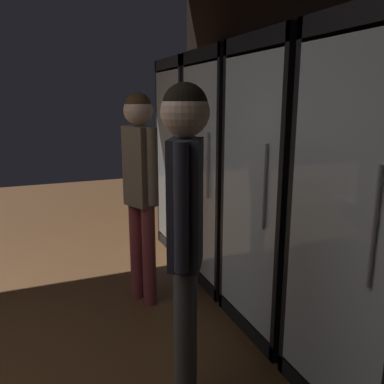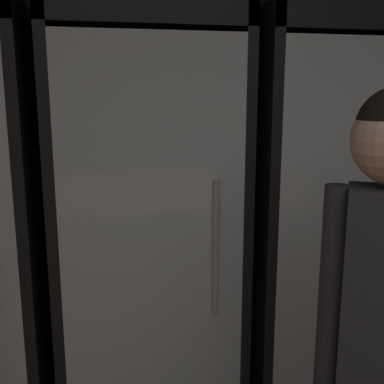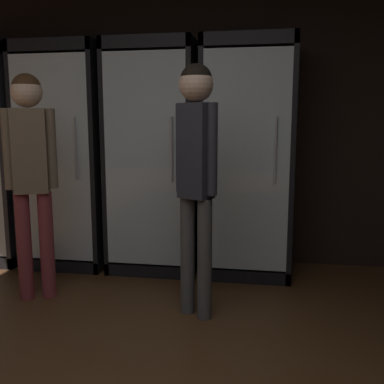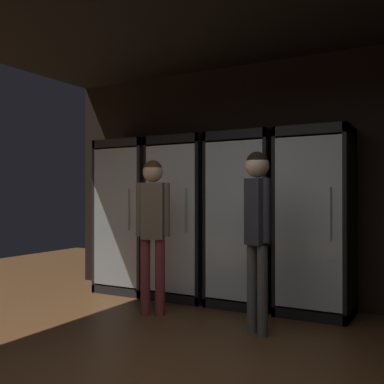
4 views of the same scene
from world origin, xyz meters
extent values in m
cube|color=black|center=(0.00, 3.03, 1.40)|extent=(6.00, 0.06, 2.80)
cube|color=#2B2B30|center=(-1.96, 2.96, 0.97)|extent=(0.74, 0.04, 1.94)
cube|color=#2B2B30|center=(-1.61, 2.68, 0.97)|extent=(0.04, 0.59, 1.94)
cube|color=white|center=(-1.96, 2.93, 0.97)|extent=(0.66, 0.02, 1.70)
cylinder|color=gray|center=(-1.74, 2.69, 0.22)|extent=(0.07, 0.07, 0.19)
cylinder|color=gray|center=(-1.74, 2.69, 0.36)|extent=(0.02, 0.02, 0.07)
cylinder|color=beige|center=(-1.74, 2.69, 0.22)|extent=(0.07, 0.07, 0.08)
cylinder|color=brown|center=(-1.79, 2.69, 0.80)|extent=(0.06, 0.06, 0.23)
cylinder|color=brown|center=(-1.79, 2.69, 0.96)|extent=(0.02, 0.02, 0.09)
cylinder|color=tan|center=(-1.79, 2.69, 0.81)|extent=(0.06, 0.06, 0.08)
cylinder|color=#9EAD99|center=(-1.74, 2.73, 1.35)|extent=(0.08, 0.08, 0.19)
cylinder|color=#9EAD99|center=(-1.74, 2.73, 1.48)|extent=(0.03, 0.03, 0.08)
cylinder|color=beige|center=(-1.74, 2.73, 1.35)|extent=(0.08, 0.08, 0.05)
cube|color=black|center=(-1.17, 2.96, 0.97)|extent=(0.74, 0.04, 1.94)
cube|color=black|center=(-1.51, 2.68, 0.97)|extent=(0.04, 0.59, 1.94)
cube|color=black|center=(-0.82, 2.68, 0.97)|extent=(0.04, 0.59, 1.94)
cube|color=black|center=(-1.17, 2.68, 1.89)|extent=(0.74, 0.59, 0.10)
cube|color=black|center=(-1.17, 2.68, 0.05)|extent=(0.74, 0.59, 0.10)
cube|color=white|center=(-1.17, 2.93, 0.97)|extent=(0.66, 0.02, 1.70)
cube|color=silver|center=(-1.17, 2.40, 0.97)|extent=(0.66, 0.02, 1.70)
cylinder|color=#B2B2B7|center=(-0.94, 2.37, 1.07)|extent=(0.02, 0.02, 0.50)
cube|color=silver|center=(-1.17, 2.68, 0.12)|extent=(0.64, 0.51, 0.02)
cylinder|color=brown|center=(-1.41, 2.69, 0.23)|extent=(0.07, 0.07, 0.20)
cylinder|color=brown|center=(-1.41, 2.69, 0.38)|extent=(0.03, 0.03, 0.10)
cylinder|color=white|center=(-1.41, 2.69, 0.20)|extent=(0.08, 0.08, 0.06)
cylinder|color=gray|center=(-1.25, 2.68, 0.24)|extent=(0.07, 0.07, 0.22)
cylinder|color=gray|center=(-1.25, 2.68, 0.38)|extent=(0.02, 0.02, 0.06)
cylinder|color=white|center=(-1.25, 2.68, 0.23)|extent=(0.07, 0.07, 0.06)
cylinder|color=#9EAD99|center=(-1.09, 2.66, 0.23)|extent=(0.07, 0.07, 0.21)
cylinder|color=#9EAD99|center=(-1.09, 2.66, 0.38)|extent=(0.02, 0.02, 0.08)
cylinder|color=#2D2D33|center=(-1.09, 2.66, 0.22)|extent=(0.07, 0.07, 0.08)
cylinder|color=#194723|center=(-0.93, 2.70, 0.22)|extent=(0.06, 0.06, 0.18)
cylinder|color=#194723|center=(-0.93, 2.70, 0.36)|extent=(0.02, 0.02, 0.09)
cylinder|color=tan|center=(-0.93, 2.70, 0.21)|extent=(0.06, 0.06, 0.07)
cube|color=silver|center=(-1.17, 2.68, 0.54)|extent=(0.64, 0.51, 0.02)
cylinder|color=#194723|center=(-1.33, 2.64, 0.64)|extent=(0.08, 0.08, 0.18)
cylinder|color=#194723|center=(-1.33, 2.64, 0.76)|extent=(0.03, 0.03, 0.06)
cylinder|color=white|center=(-1.33, 2.64, 0.63)|extent=(0.08, 0.08, 0.06)
cylinder|color=#336B38|center=(-1.01, 2.72, 0.65)|extent=(0.07, 0.07, 0.21)
cylinder|color=#336B38|center=(-1.01, 2.72, 0.79)|extent=(0.02, 0.02, 0.07)
cylinder|color=#2D2D33|center=(-1.01, 2.72, 0.63)|extent=(0.07, 0.07, 0.06)
cube|color=silver|center=(-1.17, 2.68, 0.96)|extent=(0.64, 0.51, 0.02)
cylinder|color=gray|center=(-1.39, 2.69, 1.07)|extent=(0.08, 0.08, 0.21)
cylinder|color=gray|center=(-1.39, 2.69, 1.21)|extent=(0.03, 0.03, 0.06)
cylinder|color=#2D2D33|center=(-1.39, 2.69, 1.04)|extent=(0.08, 0.08, 0.08)
cylinder|color=gray|center=(-1.17, 2.72, 1.07)|extent=(0.07, 0.07, 0.20)
cylinder|color=gray|center=(-1.17, 2.72, 1.22)|extent=(0.02, 0.02, 0.10)
cylinder|color=tan|center=(-1.17, 2.72, 1.05)|extent=(0.07, 0.07, 0.06)
cylinder|color=black|center=(-0.96, 2.72, 1.06)|extent=(0.06, 0.06, 0.18)
cylinder|color=black|center=(-0.96, 2.72, 1.19)|extent=(0.02, 0.02, 0.08)
cylinder|color=tan|center=(-0.96, 2.72, 1.04)|extent=(0.06, 0.06, 0.07)
cube|color=silver|center=(-1.17, 2.68, 1.38)|extent=(0.64, 0.51, 0.02)
cylinder|color=black|center=(-1.40, 2.73, 1.50)|extent=(0.06, 0.06, 0.22)
cylinder|color=black|center=(-1.40, 2.73, 1.66)|extent=(0.02, 0.02, 0.09)
cylinder|color=#2D2D33|center=(-1.40, 2.73, 1.49)|extent=(0.07, 0.07, 0.07)
cylinder|color=brown|center=(-1.25, 2.71, 1.51)|extent=(0.08, 0.08, 0.24)
cylinder|color=brown|center=(-1.25, 2.71, 1.66)|extent=(0.03, 0.03, 0.06)
cylinder|color=tan|center=(-1.25, 2.71, 1.51)|extent=(0.08, 0.08, 0.06)
cylinder|color=gray|center=(-1.08, 2.67, 1.49)|extent=(0.08, 0.08, 0.19)
cylinder|color=gray|center=(-1.08, 2.67, 1.62)|extent=(0.02, 0.02, 0.08)
cylinder|color=white|center=(-1.08, 2.67, 1.48)|extent=(0.08, 0.08, 0.06)
cylinder|color=gray|center=(-0.92, 2.73, 1.50)|extent=(0.06, 0.06, 0.22)
cylinder|color=gray|center=(-0.92, 2.73, 1.66)|extent=(0.02, 0.02, 0.09)
cylinder|color=tan|center=(-0.92, 2.73, 1.47)|extent=(0.07, 0.07, 0.06)
cube|color=black|center=(-0.37, 2.96, 0.97)|extent=(0.74, 0.04, 1.94)
cube|color=black|center=(-0.72, 2.68, 0.97)|extent=(0.04, 0.59, 1.94)
cube|color=black|center=(-0.02, 2.68, 0.97)|extent=(0.04, 0.59, 1.94)
cube|color=black|center=(-0.37, 2.68, 1.89)|extent=(0.74, 0.59, 0.10)
cube|color=black|center=(-0.37, 2.68, 0.05)|extent=(0.74, 0.59, 0.10)
cube|color=white|center=(-0.37, 2.93, 0.97)|extent=(0.66, 0.02, 1.70)
cube|color=silver|center=(-0.37, 2.40, 0.97)|extent=(0.66, 0.02, 1.70)
cylinder|color=#B2B2B7|center=(-0.15, 2.37, 1.07)|extent=(0.02, 0.02, 0.50)
cube|color=silver|center=(-0.37, 2.68, 0.12)|extent=(0.64, 0.51, 0.02)
cylinder|color=gray|center=(-0.58, 2.71, 0.23)|extent=(0.07, 0.07, 0.21)
cylinder|color=gray|center=(-0.58, 2.71, 0.37)|extent=(0.02, 0.02, 0.08)
cylinder|color=tan|center=(-0.58, 2.71, 0.24)|extent=(0.08, 0.08, 0.07)
cylinder|color=black|center=(-0.37, 2.73, 0.23)|extent=(0.06, 0.06, 0.20)
cylinder|color=black|center=(-0.37, 2.73, 0.37)|extent=(0.03, 0.03, 0.08)
cylinder|color=#B2332D|center=(-0.37, 2.73, 0.20)|extent=(0.07, 0.07, 0.05)
cylinder|color=brown|center=(-0.16, 2.64, 0.22)|extent=(0.08, 0.08, 0.18)
cylinder|color=brown|center=(-0.16, 2.64, 0.35)|extent=(0.03, 0.03, 0.08)
cylinder|color=beige|center=(-0.16, 2.64, 0.22)|extent=(0.08, 0.08, 0.06)
cube|color=silver|center=(-0.37, 2.68, 0.68)|extent=(0.64, 0.51, 0.02)
cylinder|color=#194723|center=(-0.59, 2.73, 0.78)|extent=(0.07, 0.07, 0.18)
cylinder|color=#194723|center=(-0.59, 2.73, 0.92)|extent=(0.03, 0.03, 0.10)
cylinder|color=tan|center=(-0.59, 2.73, 0.78)|extent=(0.07, 0.07, 0.06)
cylinder|color=#9EAD99|center=(-0.36, 2.69, 0.79)|extent=(0.07, 0.07, 0.20)
cylinder|color=#9EAD99|center=(-0.36, 2.69, 0.92)|extent=(0.03, 0.03, 0.06)
cylinder|color=tan|center=(-0.36, 2.69, 0.76)|extent=(0.08, 0.08, 0.06)
cylinder|color=black|center=(-0.15, 2.65, 0.81)|extent=(0.07, 0.07, 0.23)
cylinder|color=black|center=(-0.15, 2.65, 0.97)|extent=(0.03, 0.03, 0.08)
cylinder|color=beige|center=(-0.15, 2.65, 0.80)|extent=(0.08, 0.08, 0.06)
cube|color=silver|center=(-0.37, 2.68, 1.24)|extent=(0.64, 0.51, 0.02)
cylinder|color=black|center=(-0.53, 2.72, 1.37)|extent=(0.07, 0.07, 0.23)
cylinder|color=black|center=(-0.53, 2.72, 1.51)|extent=(0.02, 0.02, 0.06)
cylinder|color=#2D2D33|center=(-0.53, 2.72, 1.35)|extent=(0.08, 0.08, 0.09)
cylinder|color=#194723|center=(-0.20, 2.73, 1.36)|extent=(0.08, 0.08, 0.21)
cylinder|color=#194723|center=(-0.20, 2.73, 1.51)|extent=(0.03, 0.03, 0.09)
cylinder|color=#B2332D|center=(-0.20, 2.73, 1.35)|extent=(0.08, 0.08, 0.07)
cube|color=black|center=(0.43, 2.96, 0.97)|extent=(0.74, 0.04, 1.94)
cube|color=black|center=(0.08, 2.68, 0.97)|extent=(0.04, 0.59, 1.94)
cube|color=black|center=(0.77, 2.68, 0.97)|extent=(0.04, 0.59, 1.94)
cube|color=black|center=(0.43, 2.68, 1.89)|extent=(0.74, 0.59, 0.10)
cube|color=black|center=(0.43, 2.68, 0.05)|extent=(0.74, 0.59, 0.10)
cube|color=white|center=(0.43, 2.93, 0.97)|extent=(0.66, 0.02, 1.70)
cube|color=silver|center=(0.43, 2.40, 0.97)|extent=(0.66, 0.02, 1.70)
cylinder|color=#B2B2B7|center=(0.65, 2.37, 1.07)|extent=(0.02, 0.02, 0.50)
cube|color=silver|center=(0.43, 2.68, 0.12)|extent=(0.64, 0.51, 0.02)
cylinder|color=black|center=(0.27, 2.72, 0.24)|extent=(0.06, 0.06, 0.23)
cylinder|color=black|center=(0.27, 2.72, 0.39)|extent=(0.02, 0.02, 0.06)
cylinder|color=#2D2D33|center=(0.27, 2.72, 0.25)|extent=(0.06, 0.06, 0.07)
cylinder|color=#9EAD99|center=(0.59, 2.69, 0.22)|extent=(0.07, 0.07, 0.18)
cylinder|color=#9EAD99|center=(0.59, 2.69, 0.35)|extent=(0.02, 0.02, 0.08)
cylinder|color=tan|center=(0.59, 2.69, 0.22)|extent=(0.07, 0.07, 0.06)
cube|color=silver|center=(0.43, 2.68, 0.54)|extent=(0.64, 0.51, 0.02)
cylinder|color=#336B38|center=(0.26, 2.72, 0.67)|extent=(0.06, 0.06, 0.23)
cylinder|color=#336B38|center=(0.26, 2.72, 0.82)|extent=(0.02, 0.02, 0.08)
cylinder|color=tan|center=(0.26, 2.72, 0.66)|extent=(0.06, 0.06, 0.06)
cylinder|color=#336B38|center=(0.58, 2.66, 0.66)|extent=(0.07, 0.07, 0.22)
cylinder|color=#336B38|center=(0.58, 2.66, 0.81)|extent=(0.02, 0.02, 0.08)
cylinder|color=beige|center=(0.58, 2.66, 0.63)|extent=(0.08, 0.08, 0.07)
cube|color=silver|center=(0.43, 2.68, 0.96)|extent=(0.64, 0.51, 0.02)
cylinder|color=#336B38|center=(0.27, 2.66, 1.06)|extent=(0.08, 0.08, 0.19)
cylinder|color=#336B38|center=(0.27, 2.66, 1.21)|extent=(0.03, 0.03, 0.09)
cylinder|color=#B2332D|center=(0.27, 2.66, 1.07)|extent=(0.08, 0.08, 0.07)
cylinder|color=black|center=(0.59, 2.67, 1.09)|extent=(0.07, 0.07, 0.23)
cylinder|color=black|center=(0.59, 2.67, 1.23)|extent=(0.03, 0.03, 0.06)
cylinder|color=beige|center=(0.59, 2.67, 1.08)|extent=(0.08, 0.08, 0.09)
cube|color=silver|center=(0.43, 2.68, 1.38)|extent=(0.64, 0.51, 0.02)
cylinder|color=brown|center=(0.21, 2.66, 1.50)|extent=(0.07, 0.07, 0.22)
cylinder|color=brown|center=(0.21, 2.66, 1.65)|extent=(0.02, 0.02, 0.09)
cylinder|color=#2D2D33|center=(0.21, 2.66, 1.48)|extent=(0.07, 0.07, 0.08)
cylinder|color=#9EAD99|center=(0.43, 2.71, 1.49)|extent=(0.08, 0.08, 0.20)
cylinder|color=#9EAD99|center=(0.43, 2.71, 1.64)|extent=(0.02, 0.02, 0.09)
cylinder|color=#2D2D33|center=(0.43, 2.71, 1.49)|extent=(0.08, 0.08, 0.07)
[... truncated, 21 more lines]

